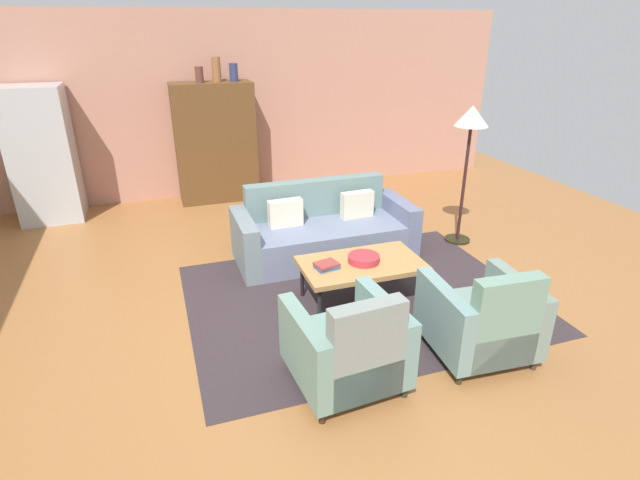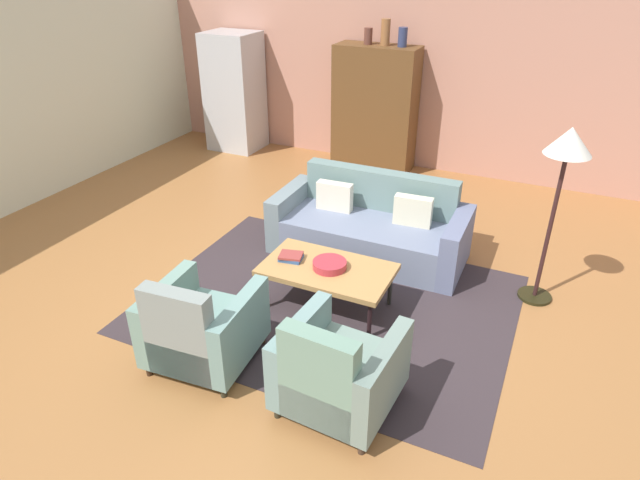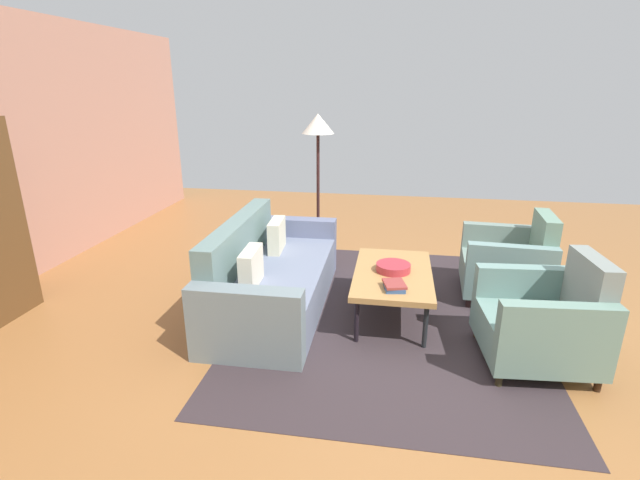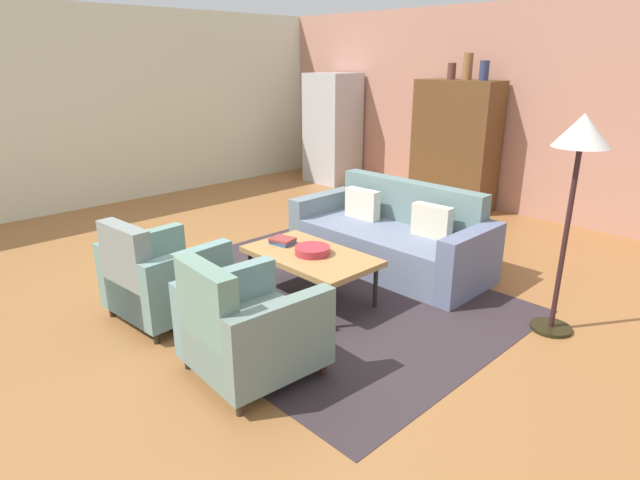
# 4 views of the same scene
# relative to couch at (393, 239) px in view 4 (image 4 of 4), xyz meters

# --- Properties ---
(ground_plane) EXTENTS (10.39, 10.39, 0.00)m
(ground_plane) POSITION_rel_couch_xyz_m (-0.25, -1.33, -0.29)
(ground_plane) COLOR #9E6637
(wall_back) EXTENTS (8.66, 0.12, 2.80)m
(wall_back) POSITION_rel_couch_xyz_m (-0.25, 2.84, 1.11)
(wall_back) COLOR tan
(wall_back) RESTS_ON ground
(wall_left) EXTENTS (0.12, 8.34, 2.80)m
(wall_left) POSITION_rel_couch_xyz_m (-4.58, -1.33, 1.11)
(wall_left) COLOR beige
(wall_left) RESTS_ON ground
(area_rug) EXTENTS (3.40, 2.60, 0.01)m
(area_rug) POSITION_rel_couch_xyz_m (0.00, -1.14, -0.28)
(area_rug) COLOR #352B2F
(area_rug) RESTS_ON ground
(couch) EXTENTS (2.11, 0.92, 0.86)m
(couch) POSITION_rel_couch_xyz_m (0.00, 0.00, 0.00)
(couch) COLOR slate
(couch) RESTS_ON ground
(coffee_table) EXTENTS (1.20, 0.70, 0.44)m
(coffee_table) POSITION_rel_couch_xyz_m (0.00, -1.19, 0.11)
(coffee_table) COLOR black
(coffee_table) RESTS_ON ground
(armchair_left) EXTENTS (0.86, 0.86, 0.88)m
(armchair_left) POSITION_rel_couch_xyz_m (-0.59, -2.35, 0.06)
(armchair_left) COLOR #2F2A19
(armchair_left) RESTS_ON ground
(armchair_right) EXTENTS (0.85, 0.85, 0.88)m
(armchair_right) POSITION_rel_couch_xyz_m (0.60, -2.35, 0.06)
(armchair_right) COLOR black
(armchair_right) RESTS_ON ground
(fruit_bowl) EXTENTS (0.31, 0.31, 0.07)m
(fruit_bowl) POSITION_rel_couch_xyz_m (0.02, -1.19, 0.18)
(fruit_bowl) COLOR #AD2D38
(fruit_bowl) RESTS_ON coffee_table
(book_stack) EXTENTS (0.25, 0.22, 0.06)m
(book_stack) POSITION_rel_couch_xyz_m (-0.37, -1.20, 0.18)
(book_stack) COLOR #335592
(book_stack) RESTS_ON coffee_table
(cabinet) EXTENTS (1.20, 0.51, 1.80)m
(cabinet) POSITION_rel_couch_xyz_m (-0.89, 2.49, 0.61)
(cabinet) COLOR brown
(cabinet) RESTS_ON ground
(vase_tall) EXTENTS (0.12, 0.12, 0.22)m
(vase_tall) POSITION_rel_couch_xyz_m (-1.04, 2.49, 1.62)
(vase_tall) COLOR brown
(vase_tall) RESTS_ON cabinet
(vase_round) EXTENTS (0.13, 0.13, 0.35)m
(vase_round) POSITION_rel_couch_xyz_m (-0.79, 2.49, 1.69)
(vase_round) COLOR #935D34
(vase_round) RESTS_ON cabinet
(vase_small) EXTENTS (0.13, 0.13, 0.26)m
(vase_small) POSITION_rel_couch_xyz_m (-0.54, 2.49, 1.64)
(vase_small) COLOR navy
(vase_small) RESTS_ON cabinet
(refrigerator) EXTENTS (0.80, 0.73, 1.85)m
(refrigerator) POSITION_rel_couch_xyz_m (-3.26, 2.39, 0.64)
(refrigerator) COLOR #B7BABF
(refrigerator) RESTS_ON ground
(floor_lamp) EXTENTS (0.40, 0.40, 1.72)m
(floor_lamp) POSITION_rel_couch_xyz_m (1.79, -0.19, 1.16)
(floor_lamp) COLOR black
(floor_lamp) RESTS_ON ground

